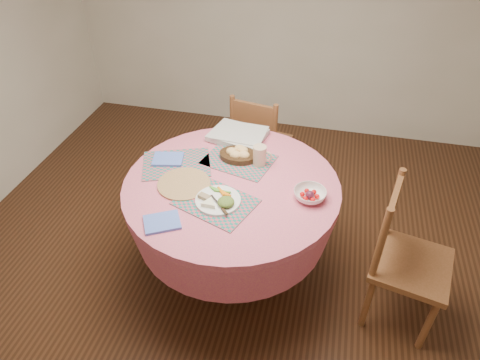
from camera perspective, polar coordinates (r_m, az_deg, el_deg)
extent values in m
plane|color=#331C0F|center=(2.96, -0.96, -11.86)|extent=(4.00, 4.00, 0.00)
cylinder|color=#DA6673|center=(2.45, -1.14, -0.76)|extent=(1.24, 1.24, 0.04)
cone|color=#DA6673|center=(2.56, -1.09, -3.73)|extent=(1.24, 1.24, 0.30)
cylinder|color=black|center=(2.79, -1.01, -8.95)|extent=(0.14, 0.14, 0.44)
cylinder|color=black|center=(2.93, -0.97, -11.49)|extent=(0.56, 0.56, 0.06)
cube|color=brown|center=(2.59, 21.92, -10.46)|extent=(0.49, 0.50, 0.04)
cylinder|color=brown|center=(2.65, 23.81, -17.16)|extent=(0.05, 0.05, 0.43)
cylinder|color=brown|center=(2.88, 24.62, -11.82)|extent=(0.05, 0.05, 0.43)
cylinder|color=brown|center=(2.63, 16.66, -15.30)|extent=(0.05, 0.05, 0.43)
cylinder|color=brown|center=(2.86, 18.19, -10.09)|extent=(0.05, 0.05, 0.43)
cylinder|color=brown|center=(2.29, 18.23, -8.19)|extent=(0.05, 0.05, 0.48)
cylinder|color=brown|center=(2.56, 19.75, -3.02)|extent=(0.05, 0.05, 0.48)
cube|color=brown|center=(2.36, 19.51, -3.75)|extent=(0.10, 0.35, 0.23)
cube|color=brown|center=(3.39, 2.83, 4.92)|extent=(0.47, 0.45, 0.04)
cylinder|color=brown|center=(3.59, 6.11, 2.78)|extent=(0.04, 0.04, 0.41)
cylinder|color=brown|center=(3.68, 1.24, 4.01)|extent=(0.04, 0.04, 0.41)
cylinder|color=brown|center=(3.35, 4.35, -0.02)|extent=(0.04, 0.04, 0.41)
cylinder|color=brown|center=(3.44, -0.80, 1.36)|extent=(0.04, 0.04, 0.41)
cylinder|color=brown|center=(3.08, 4.61, 6.19)|extent=(0.04, 0.04, 0.46)
cylinder|color=brown|center=(3.19, -1.01, 7.49)|extent=(0.04, 0.04, 0.46)
cube|color=brown|center=(3.09, 1.79, 8.32)|extent=(0.33, 0.09, 0.22)
cube|color=#136F64|center=(2.30, -3.25, -2.95)|extent=(0.48, 0.42, 0.01)
cube|color=#136F64|center=(2.60, -8.46, 2.14)|extent=(0.48, 0.42, 0.01)
cube|color=#136F64|center=(2.61, -0.16, 2.70)|extent=(0.46, 0.39, 0.01)
cylinder|color=olive|center=(2.44, -7.48, -0.51)|extent=(0.30, 0.30, 0.01)
cube|color=#506DCF|center=(2.21, -10.35, -5.56)|extent=(0.23, 0.21, 0.01)
cube|color=#506DCF|center=(2.64, -9.58, 2.77)|extent=(0.21, 0.17, 0.01)
cylinder|color=white|center=(2.30, -2.95, -2.72)|extent=(0.25, 0.25, 0.01)
ellipsoid|color=#314F1B|center=(2.26, -1.58, -2.63)|extent=(0.12, 0.12, 0.04)
cylinder|color=beige|center=(2.24, -3.66, -3.36)|extent=(0.09, 0.09, 0.02)
cube|color=olive|center=(2.28, -4.78, -2.68)|extent=(0.07, 0.06, 0.02)
cube|color=silver|center=(2.27, -2.68, -3.06)|extent=(0.11, 0.12, 0.00)
cylinder|color=black|center=(2.61, -0.25, 3.28)|extent=(0.23, 0.23, 0.03)
ellipsoid|color=#F9C77F|center=(2.60, -1.11, 4.04)|extent=(0.07, 0.06, 0.05)
ellipsoid|color=#F9C77F|center=(2.61, 0.34, 4.23)|extent=(0.07, 0.06, 0.05)
ellipsoid|color=#F9C77F|center=(2.57, 0.52, 3.57)|extent=(0.07, 0.06, 0.05)
ellipsoid|color=#F9C77F|center=(2.57, -0.62, 3.59)|extent=(0.07, 0.06, 0.05)
ellipsoid|color=#F9C77F|center=(2.62, -0.04, 4.40)|extent=(0.07, 0.06, 0.05)
cylinder|color=#CCAB8C|center=(2.54, 2.63, 3.30)|extent=(0.08, 0.08, 0.12)
torus|color=#CCAB8C|center=(2.53, 3.58, 3.16)|extent=(0.07, 0.01, 0.07)
imported|color=white|center=(2.34, 9.29, -1.95)|extent=(0.20, 0.20, 0.05)
sphere|color=red|center=(2.34, 10.25, -2.18)|extent=(0.03, 0.03, 0.03)
sphere|color=red|center=(2.37, 9.85, -1.58)|extent=(0.03, 0.03, 0.03)
sphere|color=red|center=(2.37, 8.89, -1.44)|extent=(0.03, 0.03, 0.03)
sphere|color=red|center=(2.34, 8.31, -1.90)|extent=(0.03, 0.03, 0.03)
sphere|color=red|center=(2.32, 8.70, -2.50)|extent=(0.03, 0.03, 0.03)
sphere|color=red|center=(2.31, 9.68, -2.65)|extent=(0.03, 0.03, 0.03)
sphere|color=#491428|center=(2.34, 9.29, -1.98)|extent=(0.05, 0.05, 0.05)
cube|color=silver|center=(2.81, -0.32, 6.01)|extent=(0.39, 0.34, 0.03)
cube|color=silver|center=(2.79, 0.08, 6.34)|extent=(0.34, 0.27, 0.01)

